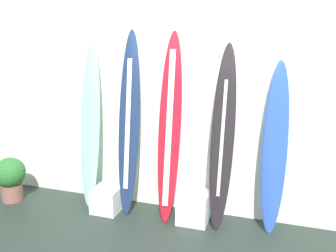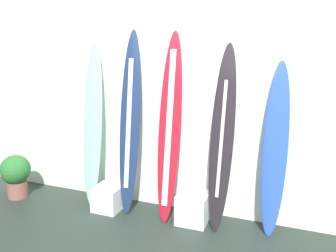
{
  "view_description": "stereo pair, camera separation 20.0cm",
  "coord_description": "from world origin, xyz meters",
  "px_view_note": "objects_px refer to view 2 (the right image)",
  "views": [
    {
      "loc": [
        1.0,
        -2.74,
        2.09
      ],
      "look_at": [
        -0.18,
        0.95,
        1.16
      ],
      "focal_mm": 36.42,
      "sensor_mm": 36.0,
      "label": 1
    },
    {
      "loc": [
        1.19,
        -2.67,
        2.09
      ],
      "look_at": [
        -0.18,
        0.95,
        1.16
      ],
      "focal_mm": 36.42,
      "sensor_mm": 36.0,
      "label": 2
    }
  ],
  "objects_px": {
    "surfboard_cobalt": "(275,151)",
    "display_block_left": "(108,198)",
    "surfboard_seafoam": "(93,126)",
    "surfboard_crimson": "(170,130)",
    "surfboard_navy": "(130,125)",
    "display_block_center": "(193,208)",
    "surfboard_charcoal": "(222,140)",
    "potted_plant": "(16,173)"
  },
  "relations": [
    {
      "from": "surfboard_navy",
      "to": "potted_plant",
      "type": "height_order",
      "value": "surfboard_navy"
    },
    {
      "from": "surfboard_cobalt",
      "to": "surfboard_navy",
      "type": "bearing_deg",
      "value": -177.88
    },
    {
      "from": "surfboard_seafoam",
      "to": "display_block_center",
      "type": "distance_m",
      "value": 1.65
    },
    {
      "from": "surfboard_seafoam",
      "to": "surfboard_crimson",
      "type": "relative_size",
      "value": 0.95
    },
    {
      "from": "surfboard_cobalt",
      "to": "display_block_center",
      "type": "bearing_deg",
      "value": -173.49
    },
    {
      "from": "surfboard_navy",
      "to": "display_block_center",
      "type": "xyz_separation_m",
      "value": [
        0.84,
        -0.04,
        -0.94
      ]
    },
    {
      "from": "surfboard_crimson",
      "to": "surfboard_navy",
      "type": "bearing_deg",
      "value": 178.94
    },
    {
      "from": "surfboard_charcoal",
      "to": "display_block_center",
      "type": "bearing_deg",
      "value": -173.72
    },
    {
      "from": "surfboard_cobalt",
      "to": "display_block_left",
      "type": "relative_size",
      "value": 5.75
    },
    {
      "from": "surfboard_cobalt",
      "to": "display_block_left",
      "type": "height_order",
      "value": "surfboard_cobalt"
    },
    {
      "from": "display_block_left",
      "to": "surfboard_charcoal",
      "type": "bearing_deg",
      "value": 4.68
    },
    {
      "from": "surfboard_cobalt",
      "to": "display_block_left",
      "type": "xyz_separation_m",
      "value": [
        -2.0,
        -0.18,
        -0.81
      ]
    },
    {
      "from": "potted_plant",
      "to": "display_block_center",
      "type": "bearing_deg",
      "value": 4.72
    },
    {
      "from": "surfboard_navy",
      "to": "display_block_center",
      "type": "distance_m",
      "value": 1.26
    },
    {
      "from": "surfboard_crimson",
      "to": "display_block_left",
      "type": "xyz_separation_m",
      "value": [
        -0.8,
        -0.11,
        -0.95
      ]
    },
    {
      "from": "surfboard_seafoam",
      "to": "surfboard_crimson",
      "type": "xyz_separation_m",
      "value": [
        1.08,
        -0.05,
        0.06
      ]
    },
    {
      "from": "potted_plant",
      "to": "surfboard_cobalt",
      "type": "bearing_deg",
      "value": 5.19
    },
    {
      "from": "surfboard_crimson",
      "to": "surfboard_seafoam",
      "type": "bearing_deg",
      "value": 177.26
    },
    {
      "from": "surfboard_crimson",
      "to": "display_block_center",
      "type": "relative_size",
      "value": 6.22
    },
    {
      "from": "surfboard_crimson",
      "to": "display_block_left",
      "type": "distance_m",
      "value": 1.25
    },
    {
      "from": "surfboard_charcoal",
      "to": "surfboard_cobalt",
      "type": "height_order",
      "value": "surfboard_charcoal"
    },
    {
      "from": "display_block_left",
      "to": "surfboard_cobalt",
      "type": "bearing_deg",
      "value": 5.24
    },
    {
      "from": "surfboard_cobalt",
      "to": "potted_plant",
      "type": "bearing_deg",
      "value": -174.81
    },
    {
      "from": "surfboard_navy",
      "to": "surfboard_crimson",
      "type": "bearing_deg",
      "value": -1.06
    },
    {
      "from": "surfboard_charcoal",
      "to": "surfboard_cobalt",
      "type": "relative_size",
      "value": 1.1
    },
    {
      "from": "surfboard_navy",
      "to": "surfboard_crimson",
      "type": "height_order",
      "value": "surfboard_navy"
    },
    {
      "from": "surfboard_cobalt",
      "to": "display_block_center",
      "type": "distance_m",
      "value": 1.18
    },
    {
      "from": "display_block_left",
      "to": "potted_plant",
      "type": "height_order",
      "value": "potted_plant"
    },
    {
      "from": "display_block_left",
      "to": "surfboard_crimson",
      "type": "bearing_deg",
      "value": 7.76
    },
    {
      "from": "surfboard_seafoam",
      "to": "surfboard_cobalt",
      "type": "xyz_separation_m",
      "value": [
        2.28,
        0.02,
        -0.09
      ]
    },
    {
      "from": "surfboard_navy",
      "to": "surfboard_crimson",
      "type": "relative_size",
      "value": 1.01
    },
    {
      "from": "surfboard_charcoal",
      "to": "display_block_center",
      "type": "distance_m",
      "value": 0.92
    },
    {
      "from": "surfboard_navy",
      "to": "surfboard_cobalt",
      "type": "distance_m",
      "value": 1.72
    },
    {
      "from": "surfboard_crimson",
      "to": "potted_plant",
      "type": "height_order",
      "value": "surfboard_crimson"
    },
    {
      "from": "surfboard_charcoal",
      "to": "display_block_left",
      "type": "xyz_separation_m",
      "value": [
        -1.43,
        -0.12,
        -0.89
      ]
    },
    {
      "from": "surfboard_crimson",
      "to": "surfboard_charcoal",
      "type": "xyz_separation_m",
      "value": [
        0.62,
        0.01,
        -0.07
      ]
    },
    {
      "from": "surfboard_crimson",
      "to": "surfboard_charcoal",
      "type": "relative_size",
      "value": 1.06
    },
    {
      "from": "surfboard_navy",
      "to": "surfboard_cobalt",
      "type": "height_order",
      "value": "surfboard_navy"
    },
    {
      "from": "surfboard_seafoam",
      "to": "surfboard_charcoal",
      "type": "distance_m",
      "value": 1.71
    },
    {
      "from": "surfboard_navy",
      "to": "surfboard_charcoal",
      "type": "distance_m",
      "value": 1.15
    },
    {
      "from": "surfboard_charcoal",
      "to": "potted_plant",
      "type": "bearing_deg",
      "value": -175.11
    },
    {
      "from": "display_block_center",
      "to": "surfboard_navy",
      "type": "bearing_deg",
      "value": 177.48
    }
  ]
}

